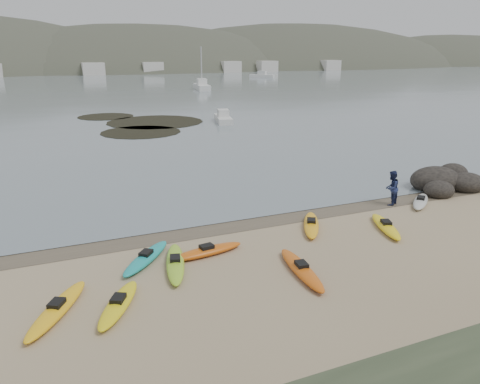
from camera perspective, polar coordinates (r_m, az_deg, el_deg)
name	(u,v)px	position (r m, az deg, el deg)	size (l,w,h in m)	color
ground	(240,221)	(23.39, 0.00, -3.52)	(600.00, 600.00, 0.00)	tan
wet_sand	(242,223)	(23.14, 0.30, -3.74)	(60.00, 60.00, 0.00)	brown
water	(46,63)	(320.33, -22.60, 14.29)	(1200.00, 1200.00, 0.00)	slate
kayaks	(250,252)	(19.49, 1.22, -7.33)	(21.66, 7.80, 0.34)	#D55D12
person_east	(392,188)	(26.78, 18.00, 0.47)	(0.93, 0.73, 1.92)	#1B244F
rock_cluster	(445,185)	(31.46, 23.72, 0.84)	(5.10, 3.72, 1.63)	black
kelp_mats	(141,123)	(55.57, -12.01, 8.18)	(13.72, 20.85, 0.04)	black
moored_boats	(102,89)	(100.47, -16.48, 11.97)	(95.86, 85.65, 1.26)	silver
far_hills	(150,105)	(220.73, -10.88, 10.43)	(550.00, 135.00, 80.00)	#384235
far_town	(80,69)	(165.87, -18.90, 13.98)	(199.00, 5.00, 4.00)	beige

